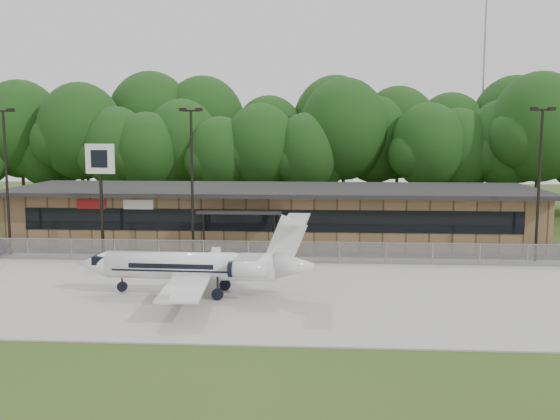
{
  "coord_description": "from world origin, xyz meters",
  "views": [
    {
      "loc": [
        3.75,
        -25.2,
        8.67
      ],
      "look_at": [
        1.29,
        12.0,
        3.96
      ],
      "focal_mm": 40.0,
      "sensor_mm": 36.0,
      "label": 1
    }
  ],
  "objects": [
    {
      "name": "ground",
      "position": [
        0.0,
        0.0,
        0.0
      ],
      "size": [
        160.0,
        160.0,
        0.0
      ],
      "primitive_type": "plane",
      "color": "#32491A",
      "rests_on": "ground"
    },
    {
      "name": "apron",
      "position": [
        0.0,
        8.0,
        0.04
      ],
      "size": [
        64.0,
        18.0,
        0.08
      ],
      "primitive_type": "cube",
      "color": "#9E9B93",
      "rests_on": "ground"
    },
    {
      "name": "parking_lot",
      "position": [
        0.0,
        19.5,
        0.03
      ],
      "size": [
        50.0,
        9.0,
        0.06
      ],
      "primitive_type": "cube",
      "color": "#383835",
      "rests_on": "ground"
    },
    {
      "name": "terminal",
      "position": [
        -0.0,
        23.94,
        2.18
      ],
      "size": [
        41.0,
        11.65,
        4.3
      ],
      "color": "#846142",
      "rests_on": "ground"
    },
    {
      "name": "fence",
      "position": [
        0.0,
        15.0,
        0.78
      ],
      "size": [
        46.0,
        0.04,
        1.52
      ],
      "color": "gray",
      "rests_on": "ground"
    },
    {
      "name": "treeline",
      "position": [
        0.0,
        42.0,
        7.5
      ],
      "size": [
        72.0,
        12.0,
        15.0
      ],
      "primitive_type": null,
      "color": "#133811",
      "rests_on": "ground"
    },
    {
      "name": "radio_mast",
      "position": [
        22.0,
        48.0,
        12.5
      ],
      "size": [
        0.2,
        0.2,
        25.0
      ],
      "primitive_type": "cylinder",
      "color": "gray",
      "rests_on": "ground"
    },
    {
      "name": "light_pole_left",
      "position": [
        -18.0,
        16.5,
        5.98
      ],
      "size": [
        1.55,
        0.3,
        10.23
      ],
      "color": "black",
      "rests_on": "ground"
    },
    {
      "name": "light_pole_mid",
      "position": [
        -5.0,
        16.5,
        5.98
      ],
      "size": [
        1.55,
        0.3,
        10.23
      ],
      "color": "black",
      "rests_on": "ground"
    },
    {
      "name": "light_pole_right",
      "position": [
        18.0,
        16.5,
        5.98
      ],
      "size": [
        1.55,
        0.3,
        10.23
      ],
      "color": "black",
      "rests_on": "ground"
    },
    {
      "name": "business_jet",
      "position": [
        -2.62,
        6.68,
        1.55
      ],
      "size": [
        12.87,
        11.45,
        4.34
      ],
      "rotation": [
        0.0,
        0.0,
        -0.04
      ],
      "color": "white",
      "rests_on": "ground"
    },
    {
      "name": "pole_sign",
      "position": [
        -11.45,
        16.8,
        5.99
      ],
      "size": [
        2.06,
        0.47,
        7.83
      ],
      "rotation": [
        0.0,
        0.0,
        -0.12
      ],
      "color": "black",
      "rests_on": "ground"
    }
  ]
}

